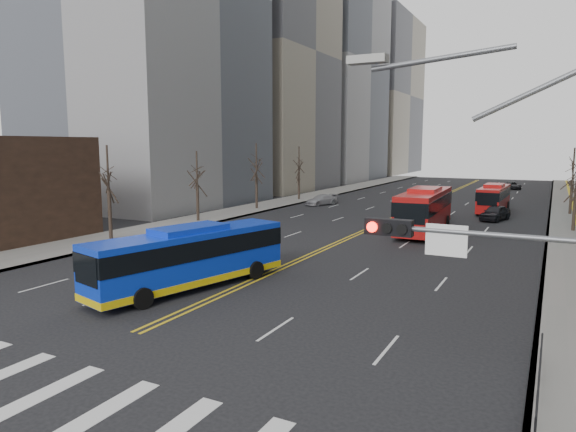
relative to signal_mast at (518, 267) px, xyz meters
The scene contains 15 objects.
ground 14.73m from the signal_mast, behind, with size 220.00×220.00×0.00m, color black.
sidewalk_left 52.80m from the signal_mast, 125.14° to the left, with size 5.00×130.00×0.15m, color gray.
crosswalk 14.73m from the signal_mast, behind, with size 26.70×4.00×0.01m.
centerline 54.98m from the signal_mast, 104.56° to the left, with size 0.55×100.00×0.01m.
office_towers 70.52m from the signal_mast, 101.59° to the left, with size 83.00×134.00×58.00m.
signal_mast is the anchor object (origin of this frame).
pedestrian_railing 5.71m from the signal_mast, 82.40° to the left, with size 0.06×6.06×1.02m.
street_trees 38.71m from the signal_mast, 122.76° to the left, with size 35.20×47.20×7.60m.
blue_bus 18.57m from the signal_mast, 149.97° to the left, with size 5.12×11.41×3.27m.
red_bus_near 33.78m from the signal_mast, 105.71° to the left, with size 3.36×12.11×3.79m.
red_bus_far 48.85m from the signal_mast, 96.13° to the left, with size 2.75×9.96×3.17m.
car_white 25.56m from the signal_mast, 152.41° to the left, with size 1.56×4.46×1.47m, color silver.
car_dark_mid 42.62m from the signal_mast, 95.95° to the left, with size 1.79×4.44×1.51m, color black.
car_silver 52.76m from the signal_mast, 118.18° to the left, with size 1.79×4.41×1.28m, color #A9A9AF.
car_dark_far 82.47m from the signal_mast, 93.89° to the left, with size 2.02×4.38×1.22m, color black.
Camera 1 is at (14.33, -9.45, 7.39)m, focal length 32.00 mm.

